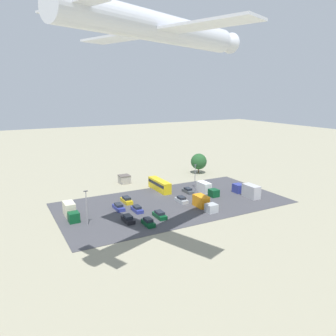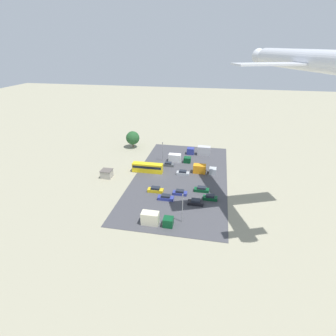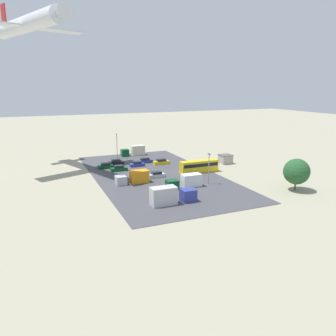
{
  "view_description": "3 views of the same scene",
  "coord_description": "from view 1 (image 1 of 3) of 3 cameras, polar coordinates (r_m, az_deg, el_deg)",
  "views": [
    {
      "loc": [
        40.53,
        79.81,
        28.85
      ],
      "look_at": [
        9.01,
        21.49,
        13.39
      ],
      "focal_mm": 35.0,
      "sensor_mm": 36.0,
      "label": 1
    },
    {
      "loc": [
        77.61,
        18.36,
        40.72
      ],
      "look_at": [
        4.08,
        4.28,
        5.13
      ],
      "focal_mm": 28.0,
      "sensor_mm": 36.0,
      "label": 2
    },
    {
      "loc": [
        -77.39,
        36.95,
        22.62
      ],
      "look_at": [
        -5.7,
        6.56,
        3.16
      ],
      "focal_mm": 35.0,
      "sensor_mm": 36.0,
      "label": 3
    }
  ],
  "objects": [
    {
      "name": "light_pole_lot_centre",
      "position": [
        99.73,
        4.73,
        -1.24
      ],
      "size": [
        0.9,
        0.28,
        7.38
      ],
      "color": "gray",
      "rests_on": "ground"
    },
    {
      "name": "parked_car_3",
      "position": [
        81.53,
        -5.41,
        -7.14
      ],
      "size": [
        1.77,
        4.22,
        1.47
      ],
      "color": "navy",
      "rests_on": "ground"
    },
    {
      "name": "light_pole_lot_edge",
      "position": [
        74.18,
        -14.0,
        -6.47
      ],
      "size": [
        0.9,
        0.28,
        7.93
      ],
      "color": "gray",
      "rests_on": "ground"
    },
    {
      "name": "parked_car_6",
      "position": [
        73.43,
        -3.47,
        -9.41
      ],
      "size": [
        1.79,
        4.13,
        1.59
      ],
      "color": "#0C4723",
      "rests_on": "ground"
    },
    {
      "name": "parking_lot_surface",
      "position": [
        87.52,
        0.93,
        -6.1
      ],
      "size": [
        59.78,
        30.73,
        0.08
      ],
      "color": "#424247",
      "rests_on": "ground"
    },
    {
      "name": "airplane",
      "position": [
        51.86,
        -0.53,
        23.05
      ],
      "size": [
        36.44,
        30.4,
        9.13
      ],
      "rotation": [
        0.0,
        0.0,
        1.94
      ],
      "color": "silver"
    },
    {
      "name": "bus",
      "position": [
        97.86,
        -1.49,
        -2.92
      ],
      "size": [
        2.48,
        10.61,
        3.23
      ],
      "color": "gold",
      "rests_on": "ground"
    },
    {
      "name": "ground_plane",
      "position": [
        94.04,
        -1.4,
        -4.75
      ],
      "size": [
        400.0,
        400.0,
        0.0
      ],
      "primitive_type": "plane",
      "color": "gray"
    },
    {
      "name": "parked_truck_1",
      "position": [
        95.26,
        13.66,
        -3.81
      ],
      "size": [
        2.59,
        9.33,
        3.58
      ],
      "rotation": [
        0.0,
        0.0,
        3.14
      ],
      "color": "navy",
      "rests_on": "ground"
    },
    {
      "name": "parked_car_4",
      "position": [
        83.49,
        -8.6,
        -6.73
      ],
      "size": [
        1.9,
        4.61,
        1.5
      ],
      "color": "navy",
      "rests_on": "ground"
    },
    {
      "name": "tree_near_shed",
      "position": [
        118.56,
        5.38,
        1.14
      ],
      "size": [
        5.74,
        5.74,
        7.22
      ],
      "color": "brown",
      "rests_on": "ground"
    },
    {
      "name": "parked_car_7",
      "position": [
        96.0,
        3.49,
        -3.96
      ],
      "size": [
        1.8,
        4.24,
        1.46
      ],
      "rotation": [
        0.0,
        0.0,
        3.14
      ],
      "color": "#4C5156",
      "rests_on": "ground"
    },
    {
      "name": "shed_building",
      "position": [
        106.5,
        -7.61,
        -1.96
      ],
      "size": [
        3.46,
        3.63,
        2.7
      ],
      "color": "#9E998E",
      "rests_on": "ground"
    },
    {
      "name": "parked_truck_0",
      "position": [
        80.61,
        -16.62,
        -7.23
      ],
      "size": [
        2.36,
        7.93,
        3.27
      ],
      "color": "#0C4723",
      "rests_on": "ground"
    },
    {
      "name": "parked_car_5",
      "position": [
        75.56,
        -6.98,
        -8.82
      ],
      "size": [
        1.86,
        4.38,
        1.59
      ],
      "color": "black",
      "rests_on": "ground"
    },
    {
      "name": "parked_truck_3",
      "position": [
        95.78,
        6.76,
        -3.61
      ],
      "size": [
        2.35,
        8.38,
        2.95
      ],
      "color": "#0C4723",
      "rests_on": "ground"
    },
    {
      "name": "parked_truck_2",
      "position": [
        83.72,
        6.26,
        -6.08
      ],
      "size": [
        2.59,
        7.91,
        2.95
      ],
      "color": "#ADB2B7",
      "rests_on": "ground"
    },
    {
      "name": "parked_car_2",
      "position": [
        87.96,
        2.34,
        -5.54
      ],
      "size": [
        1.89,
        4.33,
        1.52
      ],
      "color": "#ADB2B7",
      "rests_on": "ground"
    },
    {
      "name": "parked_car_0",
      "position": [
        77.45,
        -1.47,
        -8.17
      ],
      "size": [
        1.86,
        4.51,
        1.56
      ],
      "color": "#0C4723",
      "rests_on": "ground"
    },
    {
      "name": "parked_car_1",
      "position": [
        88.14,
        -7.22,
        -5.58
      ],
      "size": [
        1.88,
        4.7,
        1.61
      ],
      "color": "gold",
      "rests_on": "ground"
    }
  ]
}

